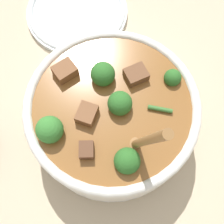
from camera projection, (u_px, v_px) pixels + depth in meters
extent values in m
plane|color=#C6B293|center=(112.00, 125.00, 0.55)|extent=(4.00, 4.00, 0.00)
cylinder|color=white|center=(112.00, 116.00, 0.51)|extent=(0.29, 0.29, 0.10)
torus|color=white|center=(112.00, 105.00, 0.46)|extent=(0.29, 0.29, 0.02)
cylinder|color=brown|center=(112.00, 112.00, 0.48)|extent=(0.27, 0.27, 0.06)
sphere|color=#2D6B28|center=(120.00, 103.00, 0.44)|extent=(0.04, 0.04, 0.04)
cylinder|color=#6B9956|center=(119.00, 110.00, 0.47)|extent=(0.01, 0.01, 0.02)
sphere|color=#2D6B28|center=(103.00, 74.00, 0.46)|extent=(0.04, 0.04, 0.04)
cylinder|color=#6B9956|center=(103.00, 82.00, 0.49)|extent=(0.01, 0.01, 0.02)
sphere|color=#2D6B28|center=(173.00, 78.00, 0.47)|extent=(0.03, 0.03, 0.03)
cylinder|color=#6B9956|center=(170.00, 83.00, 0.49)|extent=(0.01, 0.01, 0.01)
sphere|color=#2D6B28|center=(127.00, 161.00, 0.41)|extent=(0.04, 0.04, 0.04)
cylinder|color=#6B9956|center=(126.00, 164.00, 0.44)|extent=(0.01, 0.01, 0.02)
sphere|color=#387F33|center=(50.00, 130.00, 0.42)|extent=(0.04, 0.04, 0.04)
cylinder|color=#6B9956|center=(54.00, 135.00, 0.45)|extent=(0.01, 0.01, 0.02)
cube|color=brown|center=(87.00, 115.00, 0.44)|extent=(0.04, 0.03, 0.03)
cube|color=brown|center=(136.00, 76.00, 0.47)|extent=(0.05, 0.05, 0.03)
cube|color=brown|center=(87.00, 150.00, 0.42)|extent=(0.03, 0.03, 0.02)
cube|color=brown|center=(65.00, 72.00, 0.47)|extent=(0.05, 0.05, 0.03)
cylinder|color=#3D7533|center=(160.00, 109.00, 0.45)|extent=(0.01, 0.04, 0.01)
ellipsoid|color=olive|center=(135.00, 144.00, 0.44)|extent=(0.04, 0.03, 0.01)
cylinder|color=olive|center=(147.00, 140.00, 0.35)|extent=(0.04, 0.04, 0.17)
cylinder|color=white|center=(77.00, 12.00, 0.65)|extent=(0.23, 0.23, 0.01)
torus|color=white|center=(77.00, 11.00, 0.64)|extent=(0.22, 0.22, 0.01)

